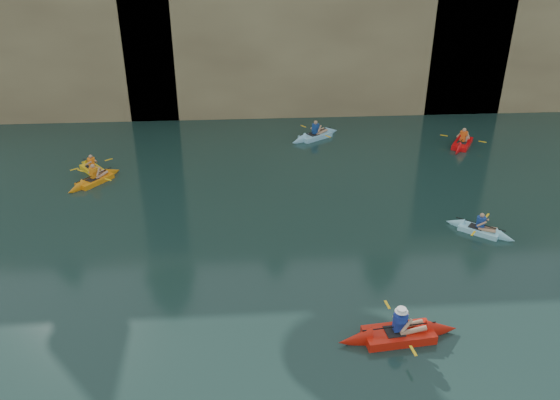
{
  "coord_description": "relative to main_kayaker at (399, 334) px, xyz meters",
  "views": [
    {
      "loc": [
        -2.88,
        -12.42,
        11.29
      ],
      "look_at": [
        -1.74,
        3.84,
        3.0
      ],
      "focal_mm": 35.0,
      "sensor_mm": 36.0,
      "label": 1
    }
  ],
  "objects": [
    {
      "name": "kayaker_red_far",
      "position": [
        7.86,
        15.63,
        -0.03
      ],
      "size": [
        2.55,
        3.41,
        1.3
      ],
      "rotation": [
        0.0,
        0.0,
        1.01
      ],
      "color": "red",
      "rests_on": "ground"
    },
    {
      "name": "kayaker_orange",
      "position": [
        -11.8,
        12.04,
        -0.04
      ],
      "size": [
        2.48,
        2.99,
        1.21
      ],
      "rotation": [
        0.0,
        0.0,
        0.93
      ],
      "color": "orange",
      "rests_on": "ground"
    },
    {
      "name": "cliff_slab_center",
      "position": [
        0.39,
        22.42,
        5.51
      ],
      "size": [
        24.0,
        2.4,
        11.4
      ],
      "primitive_type": "cube",
      "color": "#9A8B5D",
      "rests_on": "ground"
    },
    {
      "name": "cliff",
      "position": [
        -1.61,
        29.82,
        5.81
      ],
      "size": [
        70.0,
        16.0,
        12.0
      ],
      "primitive_type": "cube",
      "color": "tan",
      "rests_on": "ground"
    },
    {
      "name": "ground",
      "position": [
        -1.61,
        -0.18,
        -0.19
      ],
      "size": [
        160.0,
        160.0,
        0.0
      ],
      "primitive_type": "plane",
      "color": "black",
      "rests_on": "ground"
    },
    {
      "name": "kayaker_ltblue_near",
      "position": [
        4.98,
        6.05,
        -0.05
      ],
      "size": [
        2.6,
        2.31,
        1.11
      ],
      "rotation": [
        0.0,
        0.0,
        -0.69
      ],
      "color": "#98E7FF",
      "rests_on": "ground"
    },
    {
      "name": "kayaker_ltblue_mid",
      "position": [
        -0.31,
        17.4,
        -0.02
      ],
      "size": [
        3.35,
        2.61,
        1.33
      ],
      "rotation": [
        0.0,
        0.0,
        0.59
      ],
      "color": "#8FD2F0",
      "rests_on": "ground"
    },
    {
      "name": "sea_cave_center",
      "position": [
        -5.61,
        21.77,
        1.41
      ],
      "size": [
        3.5,
        1.0,
        3.2
      ],
      "primitive_type": "cube",
      "color": "black",
      "rests_on": "ground"
    },
    {
      "name": "kayaker_yellow",
      "position": [
        -12.22,
        13.41,
        -0.05
      ],
      "size": [
        2.25,
        2.61,
        1.13
      ],
      "rotation": [
        0.0,
        0.0,
        -0.91
      ],
      "color": "yellow",
      "rests_on": "ground"
    },
    {
      "name": "sea_cave_east",
      "position": [
        8.39,
        21.77,
        2.06
      ],
      "size": [
        5.0,
        1.0,
        4.5
      ],
      "primitive_type": "cube",
      "color": "black",
      "rests_on": "ground"
    },
    {
      "name": "main_kayaker",
      "position": [
        0.0,
        0.0,
        0.0
      ],
      "size": [
        3.84,
        2.54,
        1.41
      ],
      "rotation": [
        0.0,
        0.0,
        0.1
      ],
      "color": "red",
      "rests_on": "ground"
    }
  ]
}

